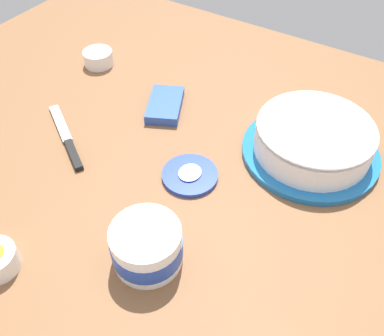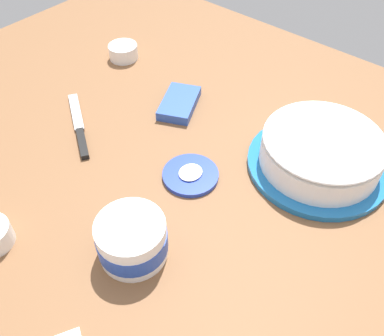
# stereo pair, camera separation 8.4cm
# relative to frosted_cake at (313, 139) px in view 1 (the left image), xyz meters

# --- Properties ---
(ground_plane) EXTENTS (1.54, 1.54, 0.00)m
(ground_plane) POSITION_rel_frosted_cake_xyz_m (-0.31, 0.27, -0.04)
(ground_plane) COLOR brown
(frosted_cake) EXTENTS (0.30, 0.30, 0.10)m
(frosted_cake) POSITION_rel_frosted_cake_xyz_m (0.00, 0.00, 0.00)
(frosted_cake) COLOR #1E6BB2
(frosted_cake) RESTS_ON ground_plane
(frosting_tub) EXTENTS (0.12, 0.12, 0.08)m
(frosting_tub) POSITION_rel_frosted_cake_xyz_m (-0.40, 0.14, -0.00)
(frosting_tub) COLOR white
(frosting_tub) RESTS_ON ground_plane
(frosting_tub_lid) EXTENTS (0.12, 0.12, 0.02)m
(frosting_tub_lid) POSITION_rel_frosted_cake_xyz_m (-0.20, 0.19, -0.04)
(frosting_tub_lid) COLOR #233DAD
(frosting_tub_lid) RESTS_ON ground_plane
(spreading_knife) EXTENTS (0.14, 0.21, 0.01)m
(spreading_knife) POSITION_rel_frosted_cake_xyz_m (-0.26, 0.47, -0.04)
(spreading_knife) COLOR silver
(spreading_knife) RESTS_ON ground_plane
(sprinkle_bowl_blue) EXTENTS (0.08, 0.08, 0.04)m
(sprinkle_bowl_blue) POSITION_rel_frosted_cake_xyz_m (0.03, 0.63, -0.02)
(sprinkle_bowl_blue) COLOR white
(sprinkle_bowl_blue) RESTS_ON ground_plane
(candy_box_lower) EXTENTS (0.15, 0.13, 0.02)m
(candy_box_lower) POSITION_rel_frosted_cake_xyz_m (-0.04, 0.36, -0.03)
(candy_box_lower) COLOR #2D51B2
(candy_box_lower) RESTS_ON ground_plane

